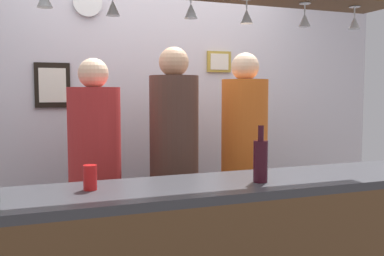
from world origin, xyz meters
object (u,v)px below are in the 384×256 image
Objects in this scene: wall_clock at (88,2)px; person_left_red_shirt at (95,160)px; person_middle_brown_shirt at (174,148)px; picture_frame_upper_small at (219,62)px; bottle_wine_dark_red at (261,160)px; drink_can at (90,178)px; person_right_orange_shirt at (244,146)px; picture_frame_caricature at (52,85)px.

person_left_red_shirt is at bearing -94.64° from wall_clock.
picture_frame_upper_small is at bearing 45.11° from person_middle_brown_shirt.
person_middle_brown_shirt is 1.08m from picture_frame_upper_small.
drink_can is at bearing 171.76° from bottle_wine_dark_red.
person_right_orange_shirt is at bearing -96.11° from picture_frame_upper_small.
person_right_orange_shirt is 14.22× the size of drink_can.
picture_frame_upper_small is (0.07, 0.61, 0.66)m from person_right_orange_shirt.
person_middle_brown_shirt is at bearing -180.00° from person_right_orange_shirt.
drink_can is (-0.86, 0.13, -0.06)m from bottle_wine_dark_red.
wall_clock is at bearing 115.19° from bottle_wine_dark_red.
person_right_orange_shirt is 5.10× the size of picture_frame_caricature.
person_left_red_shirt is at bearing 180.00° from person_right_orange_shirt.
person_right_orange_shirt is at bearing 31.21° from drink_can.
wall_clock reaches higher than person_left_red_shirt.
person_middle_brown_shirt reaches higher than person_right_orange_shirt.
person_right_orange_shirt reaches higher than person_left_red_shirt.
picture_frame_upper_small is (0.42, 1.48, 0.62)m from bottle_wine_dark_red.
person_left_red_shirt is 1.14m from bottle_wine_dark_red.
person_left_red_shirt is 0.75m from drink_can.
wall_clock is at bearing -1.31° from picture_frame_caricature.
bottle_wine_dark_red is at bearing -8.24° from drink_can.
picture_frame_upper_small is at bearing 83.89° from person_right_orange_shirt.
person_middle_brown_shirt is 0.88m from bottle_wine_dark_red.
picture_frame_upper_small is at bearing 0.00° from picture_frame_caricature.
person_middle_brown_shirt is 0.99m from drink_can.
picture_frame_upper_small is 1.00× the size of wall_clock.
drink_can is 0.36× the size of picture_frame_caricature.
wall_clock is at bearing 85.36° from person_left_red_shirt.
bottle_wine_dark_red is at bearing -56.86° from picture_frame_caricature.
picture_frame_upper_small reaches higher than picture_frame_caricature.
person_left_red_shirt is at bearing -70.04° from picture_frame_caricature.
picture_frame_upper_small is 0.65× the size of picture_frame_caricature.
person_left_red_shirt is at bearing 130.69° from bottle_wine_dark_red.
person_middle_brown_shirt is at bearing -134.89° from picture_frame_upper_small.
picture_frame_upper_small is 1.40m from picture_frame_caricature.
drink_can is at bearing -99.56° from person_left_red_shirt.
drink_can is at bearing -133.47° from picture_frame_upper_small.
person_right_orange_shirt is 5.78× the size of bottle_wine_dark_red.
picture_frame_caricature is (-1.38, 0.00, -0.21)m from picture_frame_upper_small.
picture_frame_caricature is (-1.31, 0.61, 0.45)m from person_right_orange_shirt.
wall_clock is (-0.69, 1.47, 1.04)m from bottle_wine_dark_red.
person_middle_brown_shirt is 0.55m from person_right_orange_shirt.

